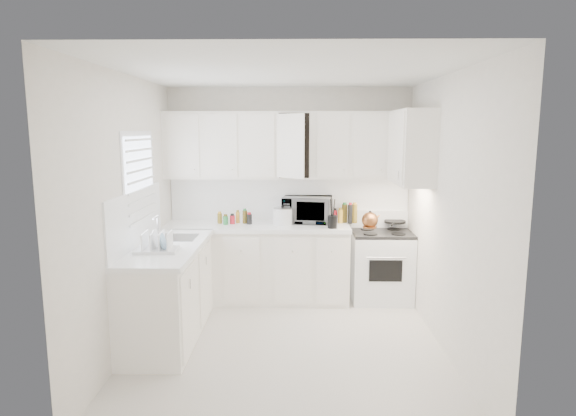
{
  "coord_description": "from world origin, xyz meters",
  "views": [
    {
      "loc": [
        0.09,
        -4.5,
        2.09
      ],
      "look_at": [
        0.0,
        0.7,
        1.25
      ],
      "focal_mm": 30.38,
      "sensor_mm": 36.0,
      "label": 1
    }
  ],
  "objects_px": {
    "stove": "(382,257)",
    "utensil_crock": "(333,213)",
    "rice_cooker": "(283,215)",
    "dish_rack": "(156,240)",
    "tea_kettle": "(370,219)",
    "microwave": "(307,206)"
  },
  "relations": [
    {
      "from": "utensil_crock",
      "to": "dish_rack",
      "type": "relative_size",
      "value": 0.92
    },
    {
      "from": "tea_kettle",
      "to": "dish_rack",
      "type": "relative_size",
      "value": 0.61
    },
    {
      "from": "stove",
      "to": "utensil_crock",
      "type": "distance_m",
      "value": 0.88
    },
    {
      "from": "rice_cooker",
      "to": "dish_rack",
      "type": "height_order",
      "value": "rice_cooker"
    },
    {
      "from": "rice_cooker",
      "to": "dish_rack",
      "type": "xyz_separation_m",
      "value": [
        -1.15,
        -1.33,
        -0.01
      ]
    },
    {
      "from": "tea_kettle",
      "to": "microwave",
      "type": "xyz_separation_m",
      "value": [
        -0.73,
        0.31,
        0.1
      ]
    },
    {
      "from": "microwave",
      "to": "dish_rack",
      "type": "xyz_separation_m",
      "value": [
        -1.46,
        -1.49,
        -0.09
      ]
    },
    {
      "from": "microwave",
      "to": "utensil_crock",
      "type": "xyz_separation_m",
      "value": [
        0.28,
        -0.37,
        -0.02
      ]
    },
    {
      "from": "microwave",
      "to": "rice_cooker",
      "type": "distance_m",
      "value": 0.35
    },
    {
      "from": "tea_kettle",
      "to": "microwave",
      "type": "distance_m",
      "value": 0.8
    },
    {
      "from": "utensil_crock",
      "to": "dish_rack",
      "type": "bearing_deg",
      "value": -147.19
    },
    {
      "from": "stove",
      "to": "utensil_crock",
      "type": "bearing_deg",
      "value": -160.31
    },
    {
      "from": "stove",
      "to": "utensil_crock",
      "type": "relative_size",
      "value": 3.09
    },
    {
      "from": "utensil_crock",
      "to": "dish_rack",
      "type": "height_order",
      "value": "utensil_crock"
    },
    {
      "from": "stove",
      "to": "rice_cooker",
      "type": "bearing_deg",
      "value": -179.27
    },
    {
      "from": "tea_kettle",
      "to": "dish_rack",
      "type": "height_order",
      "value": "dish_rack"
    },
    {
      "from": "microwave",
      "to": "rice_cooker",
      "type": "relative_size",
      "value": 2.52
    },
    {
      "from": "dish_rack",
      "to": "utensil_crock",
      "type": "bearing_deg",
      "value": 29.15
    },
    {
      "from": "dish_rack",
      "to": "rice_cooker",
      "type": "bearing_deg",
      "value": 45.48
    },
    {
      "from": "rice_cooker",
      "to": "tea_kettle",
      "type": "bearing_deg",
      "value": -10.62
    },
    {
      "from": "tea_kettle",
      "to": "utensil_crock",
      "type": "xyz_separation_m",
      "value": [
        -0.45,
        -0.06,
        0.08
      ]
    },
    {
      "from": "tea_kettle",
      "to": "rice_cooker",
      "type": "distance_m",
      "value": 1.04
    }
  ]
}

